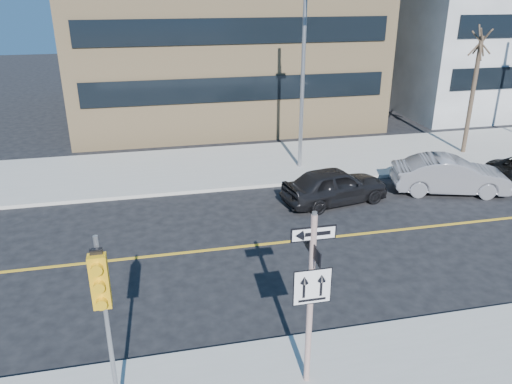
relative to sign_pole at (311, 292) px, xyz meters
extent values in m
plane|color=black|center=(0.00, 2.51, -2.44)|extent=(120.00, 120.00, 0.00)
cylinder|color=beige|center=(0.00, 0.01, -0.29)|extent=(0.13, 0.13, 4.00)
cylinder|color=gray|center=(0.00, 0.01, 1.74)|extent=(0.10, 0.10, 0.06)
cube|color=black|center=(0.00, 0.01, 1.31)|extent=(0.92, 0.03, 0.30)
cube|color=black|center=(0.00, 0.01, 0.96)|extent=(0.03, 0.92, 0.30)
cube|color=white|center=(0.00, -0.07, 0.16)|extent=(0.80, 0.03, 0.80)
cylinder|color=gray|center=(-4.00, 0.01, -0.29)|extent=(0.09, 0.09, 4.00)
cube|color=gold|center=(-4.00, -0.19, 0.91)|extent=(0.32, 0.22, 1.05)
sphere|color=#8C0705|center=(-4.00, -0.31, 1.26)|extent=(0.17, 0.17, 0.17)
sphere|color=black|center=(-4.00, -0.31, 0.91)|extent=(0.17, 0.17, 0.17)
sphere|color=black|center=(-4.00, -0.31, 0.56)|extent=(0.17, 0.17, 0.17)
imported|color=black|center=(4.20, 9.37, -1.70)|extent=(2.52, 4.60, 1.48)
imported|color=slate|center=(9.32, 9.35, -1.66)|extent=(2.91, 4.98, 1.55)
cylinder|color=gray|center=(4.00, 13.51, 1.71)|extent=(0.18, 0.18, 8.00)
cylinder|color=#3A3022|center=(13.00, 13.81, 0.61)|extent=(0.22, 0.22, 5.80)
camera|label=1|loc=(-2.94, -8.10, 5.73)|focal=35.00mm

